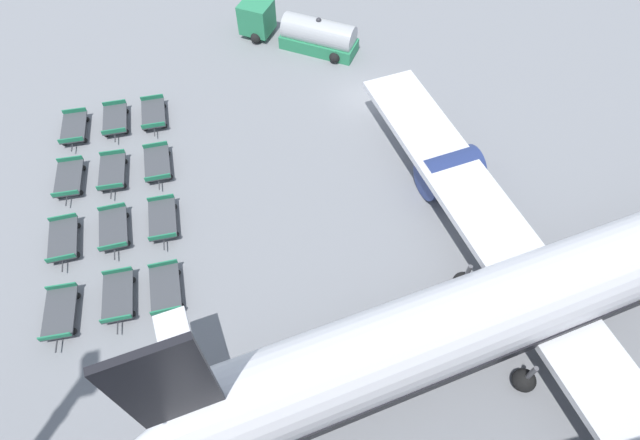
{
  "coord_description": "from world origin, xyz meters",
  "views": [
    {
      "loc": [
        27.85,
        -10.2,
        25.27
      ],
      "look_at": [
        12.05,
        -6.37,
        2.49
      ],
      "focal_mm": 28.0,
      "sensor_mm": 36.0,
      "label": 1
    }
  ],
  "objects_px": {
    "baggage_dolly_row_mid_a_col_a": "(115,120)",
    "baggage_dolly_row_near_col_a": "(74,128)",
    "baggage_dolly_row_mid_b_col_a": "(154,114)",
    "airplane": "(564,285)",
    "fuel_tanker_primary": "(303,32)",
    "baggage_dolly_row_mid_a_col_d": "(118,296)",
    "baggage_dolly_row_mid_b_col_b": "(157,164)",
    "baggage_dolly_row_near_col_c": "(63,240)",
    "baggage_dolly_row_mid_a_col_b": "(112,172)",
    "baggage_dolly_row_mid_b_col_d": "(165,289)",
    "baggage_dolly_row_near_col_d": "(60,313)",
    "baggage_dolly_row_mid_b_col_c": "(163,219)",
    "baggage_dolly_row_mid_a_col_c": "(114,229)",
    "baggage_dolly_row_near_col_b": "(69,179)"
  },
  "relations": [
    {
      "from": "baggage_dolly_row_near_col_b",
      "to": "baggage_dolly_row_mid_a_col_c",
      "type": "relative_size",
      "value": 1.01
    },
    {
      "from": "baggage_dolly_row_near_col_d",
      "to": "baggage_dolly_row_mid_a_col_a",
      "type": "height_order",
      "value": "same"
    },
    {
      "from": "baggage_dolly_row_mid_b_col_a",
      "to": "airplane",
      "type": "bearing_deg",
      "value": 44.13
    },
    {
      "from": "baggage_dolly_row_mid_a_col_c",
      "to": "baggage_dolly_row_mid_b_col_b",
      "type": "bearing_deg",
      "value": 148.95
    },
    {
      "from": "baggage_dolly_row_near_col_b",
      "to": "baggage_dolly_row_mid_a_col_d",
      "type": "height_order",
      "value": "same"
    },
    {
      "from": "baggage_dolly_row_mid_a_col_b",
      "to": "fuel_tanker_primary",
      "type": "bearing_deg",
      "value": 125.77
    },
    {
      "from": "baggage_dolly_row_mid_a_col_c",
      "to": "baggage_dolly_row_mid_b_col_a",
      "type": "bearing_deg",
      "value": 163.7
    },
    {
      "from": "baggage_dolly_row_near_col_d",
      "to": "baggage_dolly_row_mid_b_col_d",
      "type": "relative_size",
      "value": 1.01
    },
    {
      "from": "baggage_dolly_row_mid_b_col_b",
      "to": "baggage_dolly_row_mid_b_col_d",
      "type": "xyz_separation_m",
      "value": [
        9.59,
        -0.04,
        0.0
      ]
    },
    {
      "from": "baggage_dolly_row_mid_a_col_a",
      "to": "baggage_dolly_row_mid_b_col_a",
      "type": "distance_m",
      "value": 2.69
    },
    {
      "from": "baggage_dolly_row_near_col_a",
      "to": "baggage_dolly_row_mid_b_col_b",
      "type": "bearing_deg",
      "value": 49.07
    },
    {
      "from": "airplane",
      "to": "baggage_dolly_row_mid_b_col_a",
      "type": "xyz_separation_m",
      "value": [
        -20.56,
        -19.94,
        -2.66
      ]
    },
    {
      "from": "airplane",
      "to": "baggage_dolly_row_mid_b_col_c",
      "type": "distance_m",
      "value": 22.8
    },
    {
      "from": "fuel_tanker_primary",
      "to": "baggage_dolly_row_mid_a_col_d",
      "type": "relative_size",
      "value": 2.46
    },
    {
      "from": "baggage_dolly_row_near_col_c",
      "to": "baggage_dolly_row_mid_a_col_d",
      "type": "relative_size",
      "value": 1.0
    },
    {
      "from": "fuel_tanker_primary",
      "to": "baggage_dolly_row_near_col_d",
      "type": "height_order",
      "value": "fuel_tanker_primary"
    },
    {
      "from": "baggage_dolly_row_near_col_d",
      "to": "baggage_dolly_row_mid_b_col_d",
      "type": "xyz_separation_m",
      "value": [
        -0.13,
        5.62,
        0.0
      ]
    },
    {
      "from": "baggage_dolly_row_near_col_a",
      "to": "baggage_dolly_row_near_col_c",
      "type": "bearing_deg",
      "value": -1.26
    },
    {
      "from": "baggage_dolly_row_mid_b_col_b",
      "to": "airplane",
      "type": "bearing_deg",
      "value": 51.88
    },
    {
      "from": "baggage_dolly_row_near_col_d",
      "to": "baggage_dolly_row_mid_a_col_a",
      "type": "xyz_separation_m",
      "value": [
        -14.71,
        2.94,
        0.0
      ]
    },
    {
      "from": "airplane",
      "to": "fuel_tanker_primary",
      "type": "xyz_separation_m",
      "value": [
        -26.6,
        -7.54,
        -1.89
      ]
    },
    {
      "from": "baggage_dolly_row_near_col_b",
      "to": "baggage_dolly_row_mid_b_col_a",
      "type": "distance_m",
      "value": 7.46
    },
    {
      "from": "baggage_dolly_row_near_col_c",
      "to": "baggage_dolly_row_mid_a_col_b",
      "type": "xyz_separation_m",
      "value": [
        -4.79,
        2.83,
        0.0
      ]
    },
    {
      "from": "baggage_dolly_row_near_col_c",
      "to": "baggage_dolly_row_mid_a_col_d",
      "type": "height_order",
      "value": "same"
    },
    {
      "from": "baggage_dolly_row_mid_a_col_a",
      "to": "baggage_dolly_row_near_col_a",
      "type": "bearing_deg",
      "value": -86.22
    },
    {
      "from": "baggage_dolly_row_mid_a_col_c",
      "to": "baggage_dolly_row_mid_a_col_d",
      "type": "xyz_separation_m",
      "value": [
        4.73,
        0.23,
        0.0
      ]
    },
    {
      "from": "airplane",
      "to": "baggage_dolly_row_near_col_a",
      "type": "xyz_separation_m",
      "value": [
        -20.43,
        -25.46,
        -2.66
      ]
    },
    {
      "from": "baggage_dolly_row_near_col_a",
      "to": "baggage_dolly_row_mid_b_col_d",
      "type": "height_order",
      "value": "same"
    },
    {
      "from": "baggage_dolly_row_mid_b_col_b",
      "to": "baggage_dolly_row_mid_b_col_d",
      "type": "bearing_deg",
      "value": -0.24
    },
    {
      "from": "baggage_dolly_row_mid_b_col_c",
      "to": "baggage_dolly_row_near_col_b",
      "type": "bearing_deg",
      "value": -129.67
    },
    {
      "from": "baggage_dolly_row_mid_b_col_c",
      "to": "baggage_dolly_row_mid_a_col_c",
      "type": "bearing_deg",
      "value": -90.0
    },
    {
      "from": "airplane",
      "to": "baggage_dolly_row_mid_a_col_a",
      "type": "bearing_deg",
      "value": -132.33
    },
    {
      "from": "baggage_dolly_row_mid_b_col_a",
      "to": "baggage_dolly_row_mid_b_col_d",
      "type": "height_order",
      "value": "same"
    },
    {
      "from": "baggage_dolly_row_near_col_d",
      "to": "baggage_dolly_row_mid_b_col_a",
      "type": "distance_m",
      "value": 15.7
    },
    {
      "from": "baggage_dolly_row_mid_b_col_b",
      "to": "baggage_dolly_row_mid_a_col_b",
      "type": "bearing_deg",
      "value": -89.11
    },
    {
      "from": "baggage_dolly_row_mid_a_col_a",
      "to": "baggage_dolly_row_mid_a_col_c",
      "type": "relative_size",
      "value": 1.0
    },
    {
      "from": "baggage_dolly_row_mid_a_col_a",
      "to": "baggage_dolly_row_mid_b_col_d",
      "type": "relative_size",
      "value": 1.0
    },
    {
      "from": "baggage_dolly_row_near_col_c",
      "to": "baggage_dolly_row_mid_a_col_b",
      "type": "bearing_deg",
      "value": 149.38
    },
    {
      "from": "baggage_dolly_row_near_col_b",
      "to": "baggage_dolly_row_near_col_d",
      "type": "xyz_separation_m",
      "value": [
        9.75,
        -0.01,
        0.0
      ]
    },
    {
      "from": "baggage_dolly_row_mid_a_col_d",
      "to": "baggage_dolly_row_mid_b_col_a",
      "type": "relative_size",
      "value": 1.0
    },
    {
      "from": "baggage_dolly_row_near_col_c",
      "to": "baggage_dolly_row_near_col_d",
      "type": "bearing_deg",
      "value": 1.06
    },
    {
      "from": "fuel_tanker_primary",
      "to": "baggage_dolly_row_near_col_b",
      "type": "distance_m",
      "value": 21.1
    },
    {
      "from": "baggage_dolly_row_mid_b_col_a",
      "to": "baggage_dolly_row_mid_b_col_b",
      "type": "distance_m",
      "value": 4.93
    },
    {
      "from": "baggage_dolly_row_mid_b_col_d",
      "to": "baggage_dolly_row_mid_a_col_a",
      "type": "bearing_deg",
      "value": -169.61
    },
    {
      "from": "baggage_dolly_row_mid_a_col_b",
      "to": "baggage_dolly_row_mid_a_col_c",
      "type": "bearing_deg",
      "value": 0.85
    },
    {
      "from": "airplane",
      "to": "baggage_dolly_row_near_col_a",
      "type": "relative_size",
      "value": 11.65
    },
    {
      "from": "airplane",
      "to": "baggage_dolly_row_mid_b_col_b",
      "type": "distance_m",
      "value": 25.46
    },
    {
      "from": "baggage_dolly_row_near_col_a",
      "to": "baggage_dolly_row_near_col_c",
      "type": "relative_size",
      "value": 1.0
    },
    {
      "from": "fuel_tanker_primary",
      "to": "baggage_dolly_row_near_col_c",
      "type": "distance_m",
      "value": 24.06
    },
    {
      "from": "baggage_dolly_row_mid_a_col_c",
      "to": "baggage_dolly_row_mid_a_col_b",
      "type": "bearing_deg",
      "value": -179.15
    }
  ]
}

